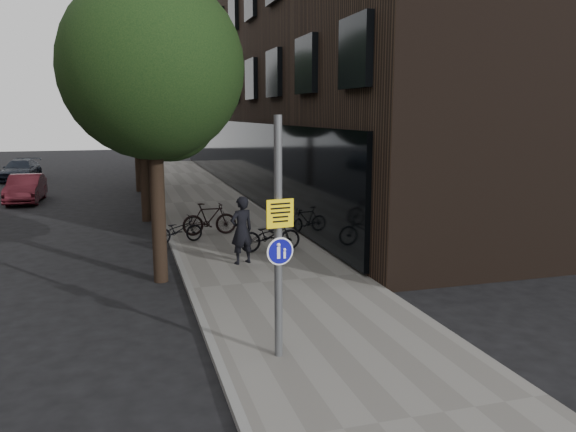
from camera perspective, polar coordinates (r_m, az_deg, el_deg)
name	(u,v)px	position (r m, az deg, el deg)	size (l,w,h in m)	color
ground	(315,336)	(11.05, 2.76, -12.10)	(120.00, 120.00, 0.00)	black
sidewalk	(231,230)	(20.40, -5.78, -1.44)	(4.50, 60.00, 0.12)	slate
curb_edge	(168,234)	(20.12, -12.09, -1.77)	(0.15, 60.00, 0.13)	slate
building_right_dark_brick	(331,29)	(34.13, 4.41, 18.41)	(12.00, 40.00, 18.00)	black
street_tree_near	(155,76)	(14.33, -13.34, 13.66)	(4.40, 4.40, 7.50)	black
street_tree_mid	(143,90)	(22.81, -14.56, 12.30)	(5.00, 5.00, 7.80)	black
street_tree_far	(136,96)	(31.80, -15.14, 11.64)	(5.00, 5.00, 7.80)	black
signpost	(278,238)	(9.30, -1.00, -2.30)	(0.47, 0.14, 4.08)	#595B5E
pedestrian	(242,230)	(15.46, -4.73, -1.45)	(0.69, 0.45, 1.88)	black
parked_bike_facade_near	(270,235)	(16.91, -1.84, -1.95)	(0.65, 1.87, 0.98)	black
parked_bike_facade_far	(288,221)	(19.38, 0.04, -0.48)	(0.42, 1.50, 0.90)	black
parked_bike_curb_near	(178,230)	(18.31, -11.10, -1.39)	(0.57, 1.63, 0.85)	black
parked_bike_curb_far	(209,219)	(19.33, -7.98, -0.29)	(0.52, 1.85, 1.11)	black
parked_car_mid	(26,188)	(29.81, -25.10, 2.55)	(1.41, 4.03, 1.33)	maroon
parked_car_far	(21,170)	(39.83, -25.53, 4.24)	(1.84, 4.52, 1.31)	black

